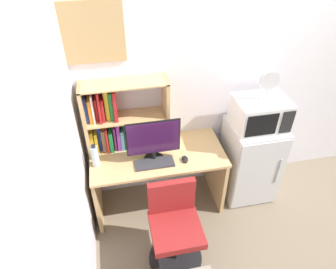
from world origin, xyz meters
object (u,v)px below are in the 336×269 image
(hutch_bookshelf, at_px, (114,118))
(computer_mouse, at_px, (185,159))
(microwave, at_px, (260,113))
(desk_chair, at_px, (175,231))
(monitor, at_px, (153,140))
(desk_fan, at_px, (269,83))
(wall_corkboard, at_px, (86,33))
(mini_fridge, at_px, (250,160))
(keyboard, at_px, (155,163))
(water_bottle, at_px, (95,156))

(hutch_bookshelf, relative_size, computer_mouse, 8.20)
(microwave, xyz_separation_m, desk_chair, (-1.00, -0.67, -0.70))
(monitor, bearing_deg, computer_mouse, -15.12)
(desk_fan, xyz_separation_m, wall_corkboard, (-1.57, 0.30, 0.47))
(computer_mouse, bearing_deg, desk_chair, -112.45)
(mini_fridge, relative_size, desk_fan, 3.13)
(keyboard, xyz_separation_m, water_bottle, (-0.54, 0.10, 0.10))
(computer_mouse, xyz_separation_m, desk_fan, (0.80, 0.15, 0.65))
(mini_fridge, bearing_deg, hutch_bookshelf, 171.96)
(computer_mouse, bearing_deg, mini_fridge, 10.93)
(monitor, height_order, desk_chair, monitor)
(mini_fridge, height_order, microwave, microwave)
(water_bottle, bearing_deg, desk_fan, 1.38)
(hutch_bookshelf, bearing_deg, desk_fan, -8.06)
(keyboard, relative_size, desk_chair, 0.43)
(hutch_bookshelf, relative_size, monitor, 1.57)
(water_bottle, height_order, mini_fridge, water_bottle)
(mini_fridge, bearing_deg, microwave, 89.84)
(desk_fan, bearing_deg, mini_fridge, 170.64)
(mini_fridge, bearing_deg, monitor, -176.11)
(hutch_bookshelf, bearing_deg, monitor, -39.16)
(water_bottle, xyz_separation_m, wall_corkboard, (0.08, 0.34, 1.03))
(desk_chair, bearing_deg, computer_mouse, 67.55)
(desk_chair, bearing_deg, keyboard, 99.23)
(computer_mouse, bearing_deg, monitor, 164.88)
(microwave, relative_size, desk_chair, 0.60)
(computer_mouse, distance_m, mini_fridge, 0.85)
(keyboard, height_order, water_bottle, water_bottle)
(computer_mouse, xyz_separation_m, water_bottle, (-0.84, 0.11, 0.09))
(computer_mouse, distance_m, wall_corkboard, 1.43)
(wall_corkboard, bearing_deg, desk_chair, -60.24)
(hutch_bookshelf, distance_m, microwave, 1.42)
(computer_mouse, xyz_separation_m, microwave, (0.79, 0.15, 0.33))
(hutch_bookshelf, relative_size, water_bottle, 3.33)
(desk_chair, bearing_deg, mini_fridge, 33.62)
(hutch_bookshelf, distance_m, keyboard, 0.58)
(keyboard, height_order, wall_corkboard, wall_corkboard)
(hutch_bookshelf, height_order, desk_fan, desk_fan)
(hutch_bookshelf, bearing_deg, microwave, -7.92)
(microwave, bearing_deg, hutch_bookshelf, 172.08)
(mini_fridge, bearing_deg, desk_fan, -9.36)
(monitor, bearing_deg, wall_corkboard, 141.60)
(water_bottle, distance_m, mini_fridge, 1.67)
(keyboard, height_order, computer_mouse, computer_mouse)
(desk_chair, height_order, wall_corkboard, wall_corkboard)
(computer_mouse, height_order, microwave, microwave)
(hutch_bookshelf, xyz_separation_m, keyboard, (0.33, -0.34, -0.34))
(monitor, relative_size, computer_mouse, 5.21)
(mini_fridge, bearing_deg, desk_chair, -146.38)
(keyboard, bearing_deg, desk_chair, -80.77)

